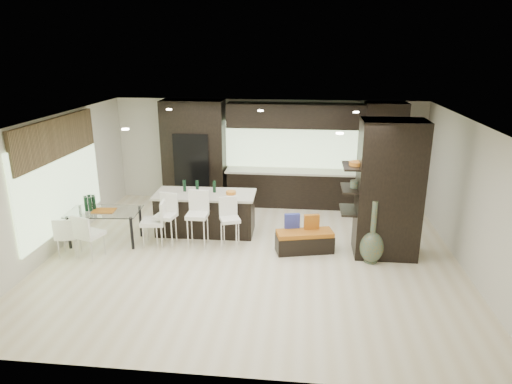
# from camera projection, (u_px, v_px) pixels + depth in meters

# --- Properties ---
(ground) EXTENTS (8.00, 8.00, 0.00)m
(ground) POSITION_uv_depth(u_px,v_px,m) (253.00, 256.00, 9.09)
(ground) COLOR beige
(ground) RESTS_ON ground
(back_wall) EXTENTS (8.00, 0.02, 2.70)m
(back_wall) POSITION_uv_depth(u_px,v_px,m) (268.00, 151.00, 11.99)
(back_wall) COLOR silver
(back_wall) RESTS_ON ground
(left_wall) EXTENTS (0.02, 7.00, 2.70)m
(left_wall) POSITION_uv_depth(u_px,v_px,m) (54.00, 185.00, 9.09)
(left_wall) COLOR silver
(left_wall) RESTS_ON ground
(right_wall) EXTENTS (0.02, 7.00, 2.70)m
(right_wall) POSITION_uv_depth(u_px,v_px,m) (471.00, 199.00, 8.26)
(right_wall) COLOR silver
(right_wall) RESTS_ON ground
(ceiling) EXTENTS (8.00, 7.00, 0.02)m
(ceiling) POSITION_uv_depth(u_px,v_px,m) (252.00, 121.00, 8.26)
(ceiling) COLOR white
(ceiling) RESTS_ON ground
(window_left) EXTENTS (0.04, 3.20, 1.90)m
(window_left) POSITION_uv_depth(u_px,v_px,m) (61.00, 182.00, 9.27)
(window_left) COLOR #B2D199
(window_left) RESTS_ON left_wall
(window_back) EXTENTS (3.40, 0.04, 1.20)m
(window_back) POSITION_uv_depth(u_px,v_px,m) (291.00, 145.00, 11.83)
(window_back) COLOR #B2D199
(window_back) RESTS_ON back_wall
(stone_accent) EXTENTS (0.08, 3.00, 0.80)m
(stone_accent) POSITION_uv_depth(u_px,v_px,m) (56.00, 139.00, 8.99)
(stone_accent) COLOR brown
(stone_accent) RESTS_ON left_wall
(ceiling_spots) EXTENTS (4.00, 3.00, 0.02)m
(ceiling_spots) POSITION_uv_depth(u_px,v_px,m) (254.00, 120.00, 8.51)
(ceiling_spots) COLOR white
(ceiling_spots) RESTS_ON ceiling
(back_cabinetry) EXTENTS (6.80, 0.68, 2.70)m
(back_cabinetry) POSITION_uv_depth(u_px,v_px,m) (286.00, 155.00, 11.62)
(back_cabinetry) COLOR black
(back_cabinetry) RESTS_ON ground
(refrigerator) EXTENTS (0.90, 0.68, 1.90)m
(refrigerator) POSITION_uv_depth(u_px,v_px,m) (194.00, 168.00, 11.95)
(refrigerator) COLOR black
(refrigerator) RESTS_ON ground
(partition_column) EXTENTS (1.20, 0.80, 2.70)m
(partition_column) POSITION_uv_depth(u_px,v_px,m) (389.00, 190.00, 8.79)
(partition_column) COLOR black
(partition_column) RESTS_ON ground
(kitchen_island) EXTENTS (2.21, 0.99, 0.91)m
(kitchen_island) POSITION_uv_depth(u_px,v_px,m) (206.00, 213.00, 10.13)
(kitchen_island) COLOR black
(kitchen_island) RESTS_ON ground
(stool_left) EXTENTS (0.46, 0.46, 0.89)m
(stool_left) POSITION_uv_depth(u_px,v_px,m) (166.00, 225.00, 9.47)
(stool_left) COLOR white
(stool_left) RESTS_ON ground
(stool_mid) EXTENTS (0.42, 0.42, 0.95)m
(stool_mid) POSITION_uv_depth(u_px,v_px,m) (198.00, 225.00, 9.38)
(stool_mid) COLOR white
(stool_mid) RESTS_ON ground
(stool_right) EXTENTS (0.49, 0.49, 0.86)m
(stool_right) POSITION_uv_depth(u_px,v_px,m) (230.00, 228.00, 9.35)
(stool_right) COLOR white
(stool_right) RESTS_ON ground
(bench) EXTENTS (1.22, 0.70, 0.44)m
(bench) POSITION_uv_depth(u_px,v_px,m) (304.00, 241.00, 9.22)
(bench) COLOR black
(bench) RESTS_ON ground
(floor_vase) EXTENTS (0.46, 0.46, 1.25)m
(floor_vase) POSITION_uv_depth(u_px,v_px,m) (373.00, 232.00, 8.65)
(floor_vase) COLOR #49563E
(floor_vase) RESTS_ON ground
(dining_table) EXTENTS (1.52, 0.94, 0.70)m
(dining_table) POSITION_uv_depth(u_px,v_px,m) (106.00, 227.00, 9.63)
(dining_table) COLOR white
(dining_table) RESTS_ON ground
(chair_near) EXTENTS (0.57, 0.57, 0.84)m
(chair_near) POSITION_uv_depth(u_px,v_px,m) (90.00, 237.00, 8.93)
(chair_near) COLOR white
(chair_near) RESTS_ON ground
(chair_far) EXTENTS (0.47, 0.47, 0.76)m
(chair_far) POSITION_uv_depth(u_px,v_px,m) (69.00, 238.00, 9.01)
(chair_far) COLOR white
(chair_far) RESTS_ON ground
(chair_end) EXTENTS (0.53, 0.53, 0.89)m
(chair_end) POSITION_uv_depth(u_px,v_px,m) (154.00, 225.00, 9.49)
(chair_end) COLOR white
(chair_end) RESTS_ON ground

